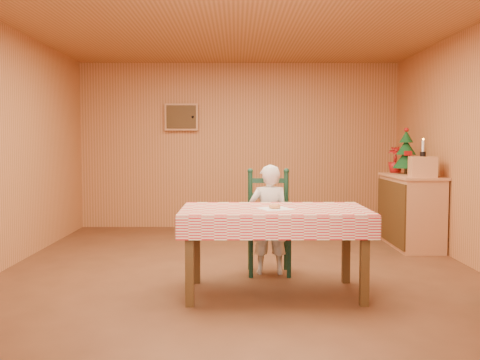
# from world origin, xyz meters

# --- Properties ---
(ground) EXTENTS (6.00, 6.00, 0.00)m
(ground) POSITION_xyz_m (0.00, 0.00, 0.00)
(ground) COLOR brown
(ground) RESTS_ON ground
(cabin_walls) EXTENTS (5.10, 6.05, 2.65)m
(cabin_walls) POSITION_xyz_m (-0.00, 0.53, 1.83)
(cabin_walls) COLOR #C17A45
(cabin_walls) RESTS_ON ground
(dining_table) EXTENTS (1.66, 0.96, 0.77)m
(dining_table) POSITION_xyz_m (0.30, -0.79, 0.69)
(dining_table) COLOR #4E3114
(dining_table) RESTS_ON ground
(ladder_chair) EXTENTS (0.44, 0.40, 1.08)m
(ladder_chair) POSITION_xyz_m (0.30, -0.01, 0.50)
(ladder_chair) COLOR black
(ladder_chair) RESTS_ON ground
(seated_child) EXTENTS (0.41, 0.27, 1.12)m
(seated_child) POSITION_xyz_m (0.30, -0.06, 0.56)
(seated_child) COLOR silver
(seated_child) RESTS_ON ground
(napkin) EXTENTS (0.34, 0.34, 0.00)m
(napkin) POSITION_xyz_m (0.30, -0.84, 0.77)
(napkin) COLOR white
(napkin) RESTS_ON dining_table
(donut) EXTENTS (0.13, 0.13, 0.04)m
(donut) POSITION_xyz_m (0.30, -0.84, 0.79)
(donut) COLOR #D5884C
(donut) RESTS_ON napkin
(shelf_unit) EXTENTS (0.54, 1.24, 0.93)m
(shelf_unit) POSITION_xyz_m (2.22, 1.38, 0.47)
(shelf_unit) COLOR tan
(shelf_unit) RESTS_ON ground
(crate) EXTENTS (0.34, 0.34, 0.25)m
(crate) POSITION_xyz_m (2.23, 0.98, 1.06)
(crate) COLOR tan
(crate) RESTS_ON shelf_unit
(christmas_tree) EXTENTS (0.34, 0.34, 0.62)m
(christmas_tree) POSITION_xyz_m (2.23, 1.63, 1.21)
(christmas_tree) COLOR #4E3114
(christmas_tree) RESTS_ON shelf_unit
(flower_arrangement) EXTENTS (0.26, 0.26, 0.36)m
(flower_arrangement) POSITION_xyz_m (2.18, 1.93, 1.11)
(flower_arrangement) COLOR maroon
(flower_arrangement) RESTS_ON shelf_unit
(candle_set) EXTENTS (0.07, 0.07, 0.22)m
(candle_set) POSITION_xyz_m (2.23, 0.98, 1.24)
(candle_set) COLOR black
(candle_set) RESTS_ON crate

